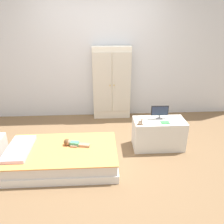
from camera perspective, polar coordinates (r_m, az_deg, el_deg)
name	(u,v)px	position (r m, az deg, el deg)	size (l,w,h in m)	color
ground_plane	(101,154)	(3.68, -2.81, -10.63)	(10.00, 10.00, 0.02)	brown
back_wall	(98,52)	(4.67, -3.44, 14.86)	(6.40, 0.05, 2.70)	silver
bed	(63,157)	(3.44, -12.33, -11.00)	(1.59, 0.92, 0.28)	white
pillow	(19,149)	(3.50, -22.31, -8.53)	(0.32, 0.66, 0.05)	silver
doll	(72,143)	(3.40, -10.02, -7.69)	(0.39, 0.16, 0.10)	#4CA375
wardrobe	(112,83)	(4.66, -0.04, 7.22)	(0.76, 0.25, 1.48)	white
tv_stand	(159,134)	(3.80, 11.67, -5.39)	(0.82, 0.41, 0.49)	silver
tv_monitor	(160,111)	(3.70, 11.99, 0.19)	(0.28, 0.10, 0.22)	#99999E
rocking_horse_toy	(141,122)	(3.49, 7.31, -2.45)	(0.09, 0.04, 0.11)	#8E6642
book_green	(165,122)	(3.63, 13.28, -2.58)	(0.13, 0.10, 0.01)	#429E51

